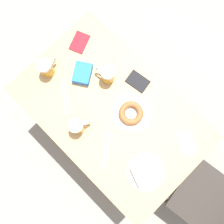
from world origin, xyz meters
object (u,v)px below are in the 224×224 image
(napkin_folded, at_px, (187,143))
(passport_near_edge, at_px, (138,81))
(plate_with_cake, at_px, (146,173))
(plate_with_donut, at_px, (131,113))
(beer_mug_left, at_px, (46,68))
(blue_pouch, at_px, (83,73))
(fork, at_px, (65,98))
(beer_mug_center, at_px, (107,75))
(passport_far_edge, at_px, (80,42))
(beer_mug_right, at_px, (77,126))
(knife, at_px, (106,150))

(napkin_folded, relative_size, passport_near_edge, 1.10)
(plate_with_cake, relative_size, plate_with_donut, 0.94)
(plate_with_cake, distance_m, plate_with_donut, 0.33)
(beer_mug_left, height_order, blue_pouch, beer_mug_left)
(plate_with_donut, height_order, fork, plate_with_donut)
(plate_with_cake, bearing_deg, beer_mug_center, -113.54)
(beer_mug_left, relative_size, napkin_folded, 0.79)
(passport_near_edge, bearing_deg, beer_mug_left, -51.74)
(beer_mug_left, xyz_separation_m, passport_near_edge, (-0.33, 0.41, -0.06))
(passport_far_edge, bearing_deg, beer_mug_left, 0.21)
(plate_with_cake, xyz_separation_m, blue_pouch, (-0.14, -0.65, 0.01))
(plate_with_cake, bearing_deg, blue_pouch, -102.45)
(fork, xyz_separation_m, passport_far_edge, (-0.29, -0.19, 0.00))
(beer_mug_left, distance_m, napkin_folded, 0.90)
(beer_mug_center, height_order, passport_near_edge, beer_mug_center)
(passport_near_edge, height_order, blue_pouch, blue_pouch)
(beer_mug_left, bearing_deg, passport_far_edge, -179.79)
(beer_mug_center, bearing_deg, plate_with_cake, 66.46)
(beer_mug_right, xyz_separation_m, passport_far_edge, (-0.35, -0.36, -0.06))
(knife, distance_m, passport_near_edge, 0.44)
(plate_with_cake, bearing_deg, passport_far_edge, -108.31)
(passport_near_edge, xyz_separation_m, passport_far_edge, (0.07, -0.41, 0.00))
(beer_mug_left, distance_m, blue_pouch, 0.21)
(beer_mug_right, height_order, passport_near_edge, beer_mug_right)
(beer_mug_center, relative_size, passport_far_edge, 0.79)
(beer_mug_right, bearing_deg, napkin_folded, 126.71)
(passport_far_edge, relative_size, blue_pouch, 0.96)
(beer_mug_right, distance_m, knife, 0.21)
(beer_mug_center, bearing_deg, passport_far_edge, -97.20)
(plate_with_cake, distance_m, fork, 0.62)
(beer_mug_center, xyz_separation_m, knife, (0.30, 0.29, -0.06))
(napkin_folded, height_order, fork, same)
(plate_with_donut, distance_m, passport_near_edge, 0.20)
(beer_mug_center, bearing_deg, fork, -18.41)
(napkin_folded, height_order, knife, napkin_folded)
(plate_with_donut, xyz_separation_m, beer_mug_center, (-0.06, -0.25, 0.04))
(beer_mug_left, relative_size, knife, 0.70)
(blue_pouch, bearing_deg, passport_near_edge, 127.63)
(beer_mug_left, bearing_deg, fork, 77.05)
(plate_with_cake, distance_m, napkin_folded, 0.28)
(beer_mug_center, relative_size, beer_mug_right, 1.02)
(beer_mug_left, height_order, fork, beer_mug_left)
(beer_mug_right, bearing_deg, blue_pouch, -138.21)
(fork, relative_size, knife, 0.92)
(beer_mug_center, relative_size, passport_near_edge, 0.86)
(beer_mug_left, height_order, knife, beer_mug_left)
(fork, height_order, knife, same)
(plate_with_cake, relative_size, passport_far_edge, 1.38)
(napkin_folded, bearing_deg, plate_with_donut, -73.03)
(fork, bearing_deg, knife, 83.76)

